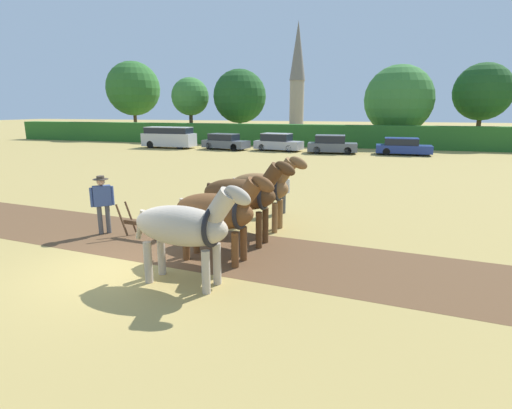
# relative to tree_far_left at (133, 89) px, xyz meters

# --- Properties ---
(ground_plane) EXTENTS (240.00, 240.00, 0.00)m
(ground_plane) POSITION_rel_tree_far_left_xyz_m (25.33, -39.67, -6.36)
(ground_plane) COLOR #A88E4C
(plowed_furrow_strip) EXTENTS (30.63, 6.06, 0.01)m
(plowed_furrow_strip) POSITION_rel_tree_far_left_xyz_m (22.93, -37.25, -6.36)
(plowed_furrow_strip) COLOR brown
(plowed_furrow_strip) RESTS_ON ground
(hedgerow) EXTENTS (74.23, 1.65, 2.22)m
(hedgerow) POSITION_rel_tree_far_left_xyz_m (25.33, -5.84, -5.25)
(hedgerow) COLOR #286023
(hedgerow) RESTS_ON ground
(tree_far_left) EXTENTS (6.93, 6.93, 9.84)m
(tree_far_left) POSITION_rel_tree_far_left_xyz_m (0.00, 0.00, 0.00)
(tree_far_left) COLOR #4C3823
(tree_far_left) RESTS_ON ground
(tree_left) EXTENTS (4.48, 4.48, 7.47)m
(tree_left) POSITION_rel_tree_far_left_xyz_m (9.23, -2.15, -1.16)
(tree_left) COLOR #423323
(tree_left) RESTS_ON ground
(tree_center_left) EXTENTS (6.25, 6.25, 8.36)m
(tree_center_left) POSITION_rel_tree_far_left_xyz_m (15.15, -1.08, -1.14)
(tree_center_left) COLOR #4C3823
(tree_center_left) RESTS_ON ground
(tree_center) EXTENTS (7.04, 7.04, 8.24)m
(tree_center) POSITION_rel_tree_far_left_xyz_m (33.00, -2.15, -1.65)
(tree_center) COLOR #423323
(tree_center) RESTS_ON ground
(tree_center_right) EXTENTS (5.59, 5.59, 8.23)m
(tree_center_right) POSITION_rel_tree_far_left_xyz_m (40.82, -1.67, -0.94)
(tree_center_right) COLOR #4C3823
(tree_center_right) RESTS_ON ground
(church_spire) EXTENTS (3.21, 3.21, 20.85)m
(church_spire) POSITION_rel_tree_far_left_xyz_m (14.65, 36.25, 4.55)
(church_spire) COLOR gray
(church_spire) RESTS_ON ground
(draft_horse_lead_left) EXTENTS (2.92, 1.11, 2.38)m
(draft_horse_lead_left) POSITION_rel_tree_far_left_xyz_m (27.38, -39.95, -5.03)
(draft_horse_lead_left) COLOR #B2A38E
(draft_horse_lead_left) RESTS_ON ground
(draft_horse_lead_right) EXTENTS (2.82, 1.13, 2.35)m
(draft_horse_lead_right) POSITION_rel_tree_far_left_xyz_m (27.52, -38.43, -5.06)
(draft_horse_lead_right) COLOR brown
(draft_horse_lead_right) RESTS_ON ground
(draft_horse_trail_left) EXTENTS (2.89, 1.12, 2.51)m
(draft_horse_trail_left) POSITION_rel_tree_far_left_xyz_m (27.66, -36.92, -4.94)
(draft_horse_trail_left) COLOR #513319
(draft_horse_trail_left) RESTS_ON ground
(draft_horse_trail_right) EXTENTS (2.72, 1.12, 2.47)m
(draft_horse_trail_right) POSITION_rel_tree_far_left_xyz_m (27.80, -35.41, -5.00)
(draft_horse_trail_right) COLOR brown
(draft_horse_trail_right) RESTS_ON ground
(plow) EXTENTS (1.71, 0.49, 1.13)m
(plow) POSITION_rel_tree_far_left_xyz_m (24.86, -37.43, -6.04)
(plow) COLOR #4C331E
(plow) RESTS_ON ground
(farmer_at_plow) EXTENTS (0.53, 0.51, 1.81)m
(farmer_at_plow) POSITION_rel_tree_far_left_xyz_m (23.26, -37.35, -5.28)
(farmer_at_plow) COLOR #4C4C4C
(farmer_at_plow) RESTS_ON ground
(farmer_beside_team) EXTENTS (0.58, 0.40, 1.59)m
(farmer_beside_team) POSITION_rel_tree_far_left_xyz_m (27.94, -33.35, -5.45)
(farmer_beside_team) COLOR #4C4C4C
(farmer_beside_team) RESTS_ON ground
(parked_van) EXTENTS (5.16, 1.94, 2.06)m
(parked_van) POSITION_rel_tree_far_left_xyz_m (11.41, -11.72, -5.30)
(parked_van) COLOR #BCBCC1
(parked_van) RESTS_ON ground
(parked_car_left) EXTENTS (4.70, 2.58, 1.50)m
(parked_car_left) POSITION_rel_tree_far_left_xyz_m (17.28, -11.54, -5.64)
(parked_car_left) COLOR #565B66
(parked_car_left) RESTS_ON ground
(parked_car_center_left) EXTENTS (4.57, 2.44, 1.60)m
(parked_car_center_left) POSITION_rel_tree_far_left_xyz_m (22.38, -11.21, -5.60)
(parked_car_center_left) COLOR #A8A8B2
(parked_car_center_left) RESTS_ON ground
(parked_car_center) EXTENTS (4.34, 2.19, 1.58)m
(parked_car_center) POSITION_rel_tree_far_left_xyz_m (27.37, -11.96, -5.61)
(parked_car_center) COLOR #565B66
(parked_car_center) RESTS_ON ground
(parked_car_center_right) EXTENTS (4.47, 1.81, 1.42)m
(parked_car_center_right) POSITION_rel_tree_far_left_xyz_m (33.26, -11.41, -5.68)
(parked_car_center_right) COLOR navy
(parked_car_center_right) RESTS_ON ground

